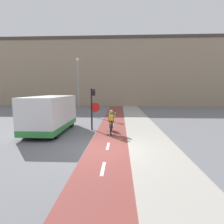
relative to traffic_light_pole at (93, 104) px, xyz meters
name	(u,v)px	position (x,y,z in m)	size (l,w,h in m)	color
ground_plane	(107,150)	(1.30, -4.09, -1.80)	(120.00, 120.00, 0.00)	slate
bike_lane	(107,150)	(1.30, -4.08, -1.79)	(2.01, 60.00, 0.02)	brown
sidewalk_strip	(155,150)	(3.51, -4.09, -1.78)	(2.40, 60.00, 0.05)	#A8A399
building_row_background	(117,73)	(1.30, 19.81, 3.94)	(60.00, 5.20, 11.47)	gray
traffic_light_pole	(93,104)	(0.00, 0.00, 0.00)	(0.67, 0.25, 2.89)	black
street_lamp_far	(78,80)	(-3.05, 8.51, 2.16)	(0.36, 0.36, 6.43)	gray
cyclist_near	(111,122)	(1.33, -0.99, -1.08)	(0.46, 1.76, 1.54)	black
van	(51,114)	(-2.71, -0.70, -0.63)	(2.11, 4.86, 2.37)	silver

